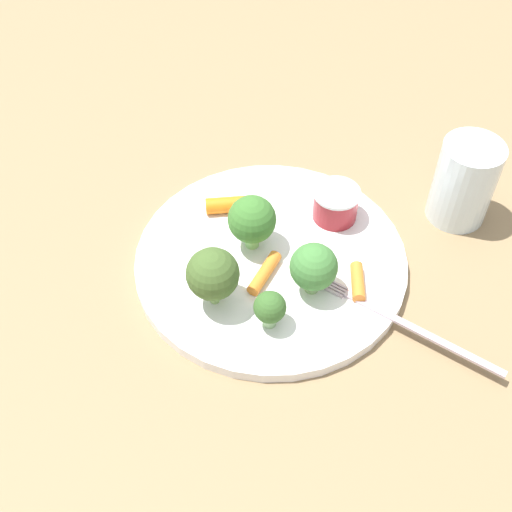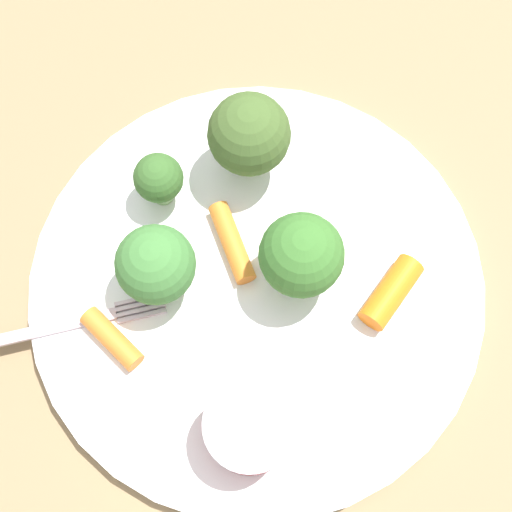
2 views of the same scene
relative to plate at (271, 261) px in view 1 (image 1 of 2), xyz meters
The scene contains 12 objects.
ground_plane 0.01m from the plate, ahead, with size 2.40×2.40×0.00m, color olive.
plate is the anchor object (origin of this frame).
sauce_cup 0.09m from the plate, 79.95° to the right, with size 0.05×0.05×0.03m.
broccoli_floret_0 0.05m from the plate, 19.73° to the left, with size 0.05×0.05×0.06m.
broccoli_floret_1 0.07m from the plate, 166.44° to the right, with size 0.04×0.04×0.05m.
broccoli_floret_2 0.08m from the plate, 148.51° to the left, with size 0.03×0.03×0.04m.
broccoli_floret_3 0.09m from the plate, 105.77° to the left, with size 0.05×0.05×0.06m.
carrot_stick_0 0.08m from the plate, ahead, with size 0.02×0.02×0.04m, color orange.
carrot_stick_1 0.03m from the plate, 135.76° to the left, with size 0.01×0.01×0.05m, color orange.
carrot_stick_2 0.09m from the plate, 143.78° to the right, with size 0.01×0.01×0.04m, color orange.
fork 0.14m from the plate, 153.75° to the right, with size 0.17×0.09×0.00m.
drinking_glass 0.21m from the plate, 99.90° to the right, with size 0.06×0.06×0.09m, color silver.
Camera 1 is at (-0.35, 0.22, 0.50)m, focal length 46.40 mm.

